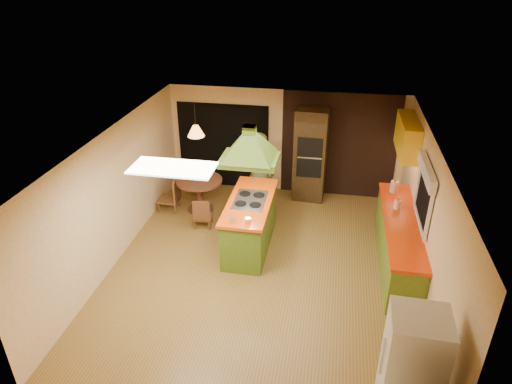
% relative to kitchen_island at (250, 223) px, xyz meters
% --- Properties ---
extents(ground, '(6.50, 6.50, 0.00)m').
position_rel_kitchen_island_xyz_m(ground, '(0.36, -0.70, -0.51)').
color(ground, olive).
rests_on(ground, ground).
extents(room_walls, '(5.50, 6.50, 6.50)m').
position_rel_kitchen_island_xyz_m(room_walls, '(0.36, -0.70, 0.74)').
color(room_walls, '#FEE6B6').
rests_on(room_walls, ground).
extents(ceiling_plane, '(6.50, 6.50, 0.00)m').
position_rel_kitchen_island_xyz_m(ceiling_plane, '(0.36, -0.70, 1.99)').
color(ceiling_plane, silver).
rests_on(ceiling_plane, room_walls).
extents(brick_panel, '(2.64, 0.03, 2.50)m').
position_rel_kitchen_island_xyz_m(brick_panel, '(1.61, 2.53, 0.74)').
color(brick_panel, '#381E14').
rests_on(brick_panel, ground).
extents(nook_opening, '(2.20, 0.03, 2.10)m').
position_rel_kitchen_island_xyz_m(nook_opening, '(-1.14, 2.53, 0.54)').
color(nook_opening, black).
rests_on(nook_opening, ground).
extents(right_counter, '(0.62, 3.05, 0.92)m').
position_rel_kitchen_island_xyz_m(right_counter, '(2.81, -0.10, -0.05)').
color(right_counter, olive).
rests_on(right_counter, ground).
extents(upper_cabinets, '(0.34, 1.40, 0.70)m').
position_rel_kitchen_island_xyz_m(upper_cabinets, '(2.93, 1.50, 1.44)').
color(upper_cabinets, yellow).
rests_on(upper_cabinets, room_walls).
extents(window_right, '(0.12, 1.35, 1.06)m').
position_rel_kitchen_island_xyz_m(window_right, '(3.05, -0.30, 1.26)').
color(window_right, black).
rests_on(window_right, room_walls).
extents(fluor_panel, '(1.20, 0.60, 0.03)m').
position_rel_kitchen_island_xyz_m(fluor_panel, '(-0.74, -1.90, 1.97)').
color(fluor_panel, white).
rests_on(fluor_panel, ceiling_plane).
extents(kitchen_island, '(0.82, 2.04, 1.03)m').
position_rel_kitchen_island_xyz_m(kitchen_island, '(0.00, 0.00, 0.00)').
color(kitchen_island, '#52721C').
rests_on(kitchen_island, ground).
extents(range_hood, '(1.05, 0.76, 0.79)m').
position_rel_kitchen_island_xyz_m(range_hood, '(-0.00, 0.00, 1.74)').
color(range_hood, '#486218').
rests_on(range_hood, ceiling_plane).
extents(man, '(0.70, 0.48, 1.89)m').
position_rel_kitchen_island_xyz_m(man, '(-0.05, 1.37, 0.43)').
color(man, '#4D4D29').
rests_on(man, ground).
extents(refrigerator, '(0.69, 0.66, 1.63)m').
position_rel_kitchen_island_xyz_m(refrigerator, '(2.60, -3.42, 0.30)').
color(refrigerator, white).
rests_on(refrigerator, ground).
extents(wall_oven, '(0.76, 0.64, 2.18)m').
position_rel_kitchen_island_xyz_m(wall_oven, '(0.98, 2.25, 0.58)').
color(wall_oven, '#402C14').
rests_on(wall_oven, ground).
extents(dining_table, '(1.02, 1.02, 0.77)m').
position_rel_kitchen_island_xyz_m(dining_table, '(-1.37, 1.19, 0.03)').
color(dining_table, brown).
rests_on(dining_table, ground).
extents(chair_left, '(0.44, 0.44, 0.80)m').
position_rel_kitchen_island_xyz_m(chair_left, '(-2.07, 1.09, -0.11)').
color(chair_left, brown).
rests_on(chair_left, ground).
extents(chair_near, '(0.42, 0.42, 0.68)m').
position_rel_kitchen_island_xyz_m(chair_near, '(-1.12, 0.54, -0.17)').
color(chair_near, brown).
rests_on(chair_near, ground).
extents(pendant_lamp, '(0.39, 0.39, 0.23)m').
position_rel_kitchen_island_xyz_m(pendant_lamp, '(-1.37, 1.19, 1.39)').
color(pendant_lamp, '#FF9E3F').
rests_on(pendant_lamp, ceiling_plane).
extents(canister_large, '(0.19, 0.19, 0.23)m').
position_rel_kitchen_island_xyz_m(canister_large, '(2.76, 1.05, 0.52)').
color(canister_large, '#FAE2C9').
rests_on(canister_large, right_counter).
extents(canister_medium, '(0.15, 0.15, 0.19)m').
position_rel_kitchen_island_xyz_m(canister_medium, '(2.76, 1.03, 0.50)').
color(canister_medium, beige).
rests_on(canister_medium, right_counter).
extents(canister_small, '(0.16, 0.16, 0.17)m').
position_rel_kitchen_island_xyz_m(canister_small, '(2.76, 0.35, 0.49)').
color(canister_small, '#FFECCD').
rests_on(canister_small, right_counter).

